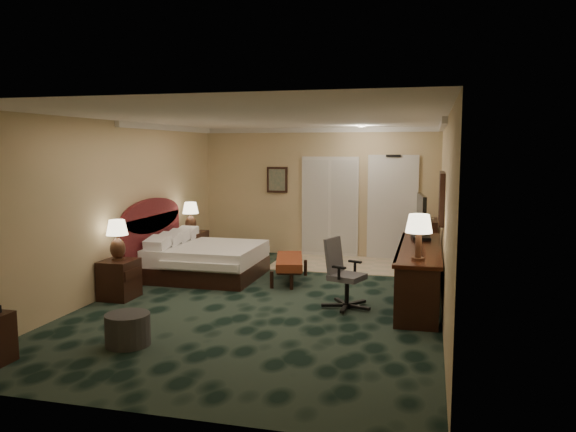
% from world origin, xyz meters
% --- Properties ---
extents(floor, '(5.00, 7.50, 0.00)m').
position_xyz_m(floor, '(0.00, 0.00, 0.00)').
color(floor, black).
rests_on(floor, ground).
extents(ceiling, '(5.00, 7.50, 0.00)m').
position_xyz_m(ceiling, '(0.00, 0.00, 2.70)').
color(ceiling, silver).
rests_on(ceiling, wall_back).
extents(wall_back, '(5.00, 0.00, 2.70)m').
position_xyz_m(wall_back, '(0.00, 3.75, 1.35)').
color(wall_back, '#D6B588').
rests_on(wall_back, ground).
extents(wall_front, '(5.00, 0.00, 2.70)m').
position_xyz_m(wall_front, '(0.00, -3.75, 1.35)').
color(wall_front, '#D6B588').
rests_on(wall_front, ground).
extents(wall_left, '(0.00, 7.50, 2.70)m').
position_xyz_m(wall_left, '(-2.50, 0.00, 1.35)').
color(wall_left, '#D6B588').
rests_on(wall_left, ground).
extents(wall_right, '(0.00, 7.50, 2.70)m').
position_xyz_m(wall_right, '(2.50, 0.00, 1.35)').
color(wall_right, '#D6B588').
rests_on(wall_right, ground).
extents(crown_molding, '(5.00, 7.50, 0.10)m').
position_xyz_m(crown_molding, '(0.00, 0.00, 2.65)').
color(crown_molding, silver).
rests_on(crown_molding, wall_back).
extents(tile_patch, '(3.20, 1.70, 0.01)m').
position_xyz_m(tile_patch, '(0.90, 2.90, 0.01)').
color(tile_patch, beige).
rests_on(tile_patch, ground).
extents(headboard, '(0.12, 2.00, 1.40)m').
position_xyz_m(headboard, '(-2.44, 1.00, 0.70)').
color(headboard, '#451215').
rests_on(headboard, ground).
extents(entry_door, '(1.02, 0.06, 2.18)m').
position_xyz_m(entry_door, '(1.55, 3.72, 1.05)').
color(entry_door, silver).
rests_on(entry_door, ground).
extents(closet_doors, '(1.20, 0.06, 2.10)m').
position_xyz_m(closet_doors, '(0.25, 3.71, 1.05)').
color(closet_doors, beige).
rests_on(closet_doors, ground).
extents(wall_art, '(0.45, 0.06, 0.55)m').
position_xyz_m(wall_art, '(-0.90, 3.71, 1.60)').
color(wall_art, '#415B4D').
rests_on(wall_art, wall_back).
extents(wall_mirror, '(0.05, 0.95, 0.75)m').
position_xyz_m(wall_mirror, '(2.46, 0.60, 1.55)').
color(wall_mirror, white).
rests_on(wall_mirror, wall_right).
extents(bed, '(1.82, 1.68, 0.58)m').
position_xyz_m(bed, '(-1.49, 1.21, 0.29)').
color(bed, white).
rests_on(bed, ground).
extents(nightstand_near, '(0.47, 0.54, 0.59)m').
position_xyz_m(nightstand_near, '(-2.24, -0.45, 0.30)').
color(nightstand_near, black).
rests_on(nightstand_near, ground).
extents(nightstand_far, '(0.52, 0.60, 0.65)m').
position_xyz_m(nightstand_far, '(-2.22, 2.14, 0.33)').
color(nightstand_far, black).
rests_on(nightstand_far, ground).
extents(lamp_near, '(0.39, 0.39, 0.61)m').
position_xyz_m(lamp_near, '(-2.26, -0.43, 0.90)').
color(lamp_near, black).
rests_on(lamp_near, nightstand_near).
extents(lamp_far, '(0.32, 0.32, 0.58)m').
position_xyz_m(lamp_far, '(-2.20, 2.10, 0.94)').
color(lamp_far, black).
rests_on(lamp_far, nightstand_far).
extents(bed_bench, '(0.72, 1.31, 0.42)m').
position_xyz_m(bed_bench, '(-0.00, 1.24, 0.21)').
color(bed_bench, maroon).
rests_on(bed_bench, ground).
extents(ottoman, '(0.67, 0.67, 0.37)m').
position_xyz_m(ottoman, '(-1.05, -2.25, 0.18)').
color(ottoman, '#303030').
rests_on(ottoman, ground).
extents(desk, '(0.62, 2.88, 0.83)m').
position_xyz_m(desk, '(2.17, 0.51, 0.41)').
color(desk, black).
rests_on(desk, ground).
extents(tv, '(0.19, 0.92, 0.71)m').
position_xyz_m(tv, '(2.17, 1.21, 1.19)').
color(tv, black).
rests_on(tv, desk).
extents(desk_lamp, '(0.40, 0.40, 0.61)m').
position_xyz_m(desk_lamp, '(2.17, -0.51, 1.13)').
color(desk_lamp, black).
rests_on(desk_lamp, desk).
extents(desk_chair, '(0.73, 0.71, 1.00)m').
position_xyz_m(desk_chair, '(1.19, -0.12, 0.50)').
color(desk_chair, '#515152').
rests_on(desk_chair, ground).
extents(minibar, '(0.47, 0.85, 0.90)m').
position_xyz_m(minibar, '(2.21, 3.20, 0.45)').
color(minibar, black).
rests_on(minibar, ground).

